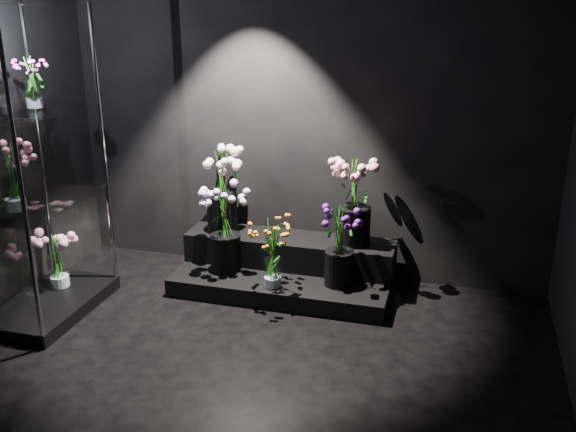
% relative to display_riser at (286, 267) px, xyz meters
% --- Properties ---
extents(floor, '(4.00, 4.00, 0.00)m').
position_rel_display_riser_xyz_m(floor, '(0.07, -1.65, -0.16)').
color(floor, black).
rests_on(floor, ground).
extents(wall_back, '(4.00, 0.00, 4.00)m').
position_rel_display_riser_xyz_m(wall_back, '(0.07, 0.35, 1.24)').
color(wall_back, black).
rests_on(wall_back, floor).
extents(display_riser, '(1.73, 0.77, 0.39)m').
position_rel_display_riser_xyz_m(display_riser, '(0.00, 0.00, 0.00)').
color(display_riser, black).
rests_on(display_riser, floor).
extents(display_case, '(0.61, 1.01, 2.23)m').
position_rel_display_riser_xyz_m(display_case, '(-1.61, -0.91, 0.95)').
color(display_case, black).
rests_on(display_case, floor).
extents(bouquet_orange_bells, '(0.31, 0.31, 0.53)m').
position_rel_display_riser_xyz_m(bouquet_orange_bells, '(-0.01, -0.35, 0.26)').
color(bouquet_orange_bells, white).
rests_on(bouquet_orange_bells, display_riser).
extents(bouquet_lilac, '(0.44, 0.44, 0.70)m').
position_rel_display_riser_xyz_m(bouquet_lilac, '(-0.47, -0.15, 0.38)').
color(bouquet_lilac, black).
rests_on(bouquet_lilac, display_riser).
extents(bouquet_purple, '(0.38, 0.38, 0.64)m').
position_rel_display_riser_xyz_m(bouquet_purple, '(0.47, -0.17, 0.34)').
color(bouquet_purple, black).
rests_on(bouquet_purple, display_riser).
extents(bouquet_cream_roses, '(0.55, 0.55, 0.69)m').
position_rel_display_riser_xyz_m(bouquet_cream_roses, '(-0.58, 0.09, 0.64)').
color(bouquet_cream_roses, black).
rests_on(bouquet_cream_roses, display_riser).
extents(bouquet_pink_roses, '(0.40, 0.40, 0.68)m').
position_rel_display_riser_xyz_m(bouquet_pink_roses, '(0.52, 0.12, 0.60)').
color(bouquet_pink_roses, black).
rests_on(bouquet_pink_roses, display_riser).
extents(bouquet_case_pink, '(0.36, 0.36, 0.47)m').
position_rel_display_riser_xyz_m(bouquet_case_pink, '(-1.64, -1.09, 0.95)').
color(bouquet_case_pink, white).
rests_on(bouquet_case_pink, display_case).
extents(bouquet_case_magenta, '(0.23, 0.23, 0.35)m').
position_rel_display_riser_xyz_m(bouquet_case_magenta, '(-1.62, -0.77, 1.55)').
color(bouquet_case_magenta, white).
rests_on(bouquet_case_magenta, display_case).
extents(bouquet_case_base_pink, '(0.40, 0.40, 0.41)m').
position_rel_display_riser_xyz_m(bouquet_case_base_pink, '(-1.65, -0.71, 0.16)').
color(bouquet_case_base_pink, white).
rests_on(bouquet_case_base_pink, display_case).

